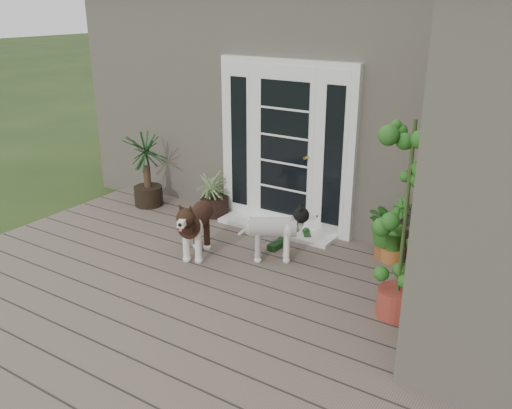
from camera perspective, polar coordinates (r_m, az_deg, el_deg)
The scene contains 14 objects.
deck at distance 5.52m, azimuth -6.80°, elevation -10.64°, with size 6.20×4.60×0.12m, color #6B5B4C.
house_main at distance 8.54m, azimuth 11.33°, elevation 11.07°, with size 7.40×4.00×3.10m, color #665E54.
door_unit at distance 6.87m, azimuth 3.13°, elevation 6.14°, with size 1.90×0.14×2.15m, color white.
door_step at distance 7.05m, azimuth 2.16°, elevation -2.49°, with size 1.60×0.40×0.05m, color white.
brindle_dog at distance 6.28m, azimuth -6.31°, elevation -2.60°, with size 0.34×0.79×0.66m, color #391E14, non-canonical shape.
white_dog at distance 6.15m, azimuth 1.79°, elevation -3.33°, with size 0.31×0.71×0.60m, color white, non-canonical shape.
spider_plant at distance 7.45m, azimuth -4.44°, elevation 1.43°, with size 0.65×0.65×0.70m, color #87A163, non-canonical shape.
yucca at distance 7.89m, azimuth -11.47°, elevation 3.77°, with size 0.77×0.77×1.12m, color black, non-canonical shape.
herb_a at distance 6.38m, azimuth 13.57°, elevation -2.79°, with size 0.50×0.50×0.64m, color #1C631D.
herb_b at distance 6.34m, azimuth 14.34°, elevation -3.58°, with size 0.35×0.35×0.53m, color #214D16.
herb_c at distance 6.02m, azimuth 17.06°, elevation -4.61°, with size 0.41×0.41×0.64m, color #29631C.
sapling at distance 4.97m, azimuth 15.43°, elevation -1.63°, with size 0.57×0.57×1.95m, color #164D19, non-canonical shape.
clog_left at distance 6.85m, azimuth 5.37°, elevation -3.16°, with size 0.12×0.27×0.08m, color #173A17, non-canonical shape.
clog_right at distance 6.54m, azimuth 2.25°, elevation -4.21°, with size 0.15×0.32×0.10m, color black, non-canonical shape.
Camera 1 is at (3.06, -3.20, 2.92)m, focal length 37.94 mm.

